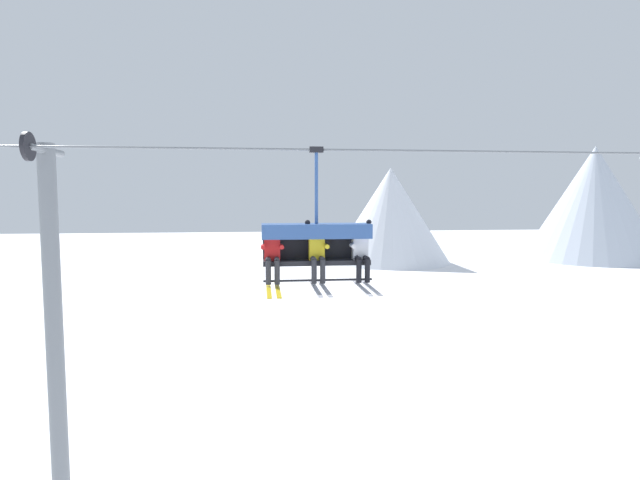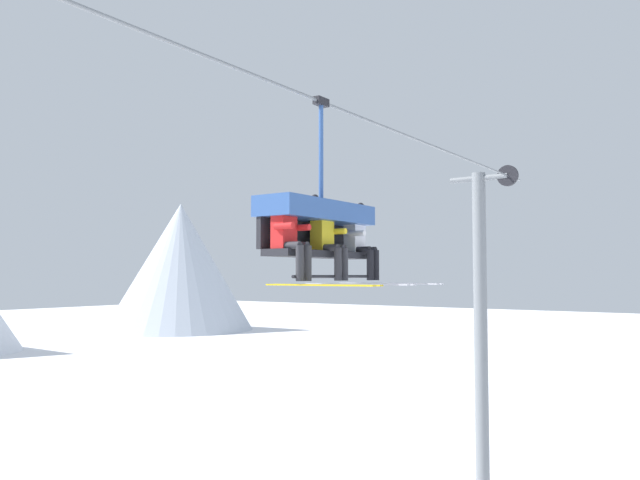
{
  "view_description": "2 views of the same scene",
  "coord_description": "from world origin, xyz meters",
  "px_view_note": "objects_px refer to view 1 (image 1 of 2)",
  "views": [
    {
      "loc": [
        -1.82,
        -11.07,
        7.65
      ],
      "look_at": [
        -0.59,
        -0.82,
        6.76
      ],
      "focal_mm": 28.0,
      "sensor_mm": 36.0,
      "label": 1
    },
    {
      "loc": [
        -8.3,
        -6.16,
        5.99
      ],
      "look_at": [
        -0.54,
        -0.7,
        6.52
      ],
      "focal_mm": 35.0,
      "sensor_mm": 36.0,
      "label": 2
    }
  ],
  "objects_px": {
    "skier_red": "(272,253)",
    "lift_tower_near": "(54,339)",
    "skier_yellow": "(317,252)",
    "chairlift_chair": "(316,237)",
    "skier_white": "(361,251)"
  },
  "relations": [
    {
      "from": "skier_red",
      "to": "lift_tower_near",
      "type": "bearing_deg",
      "value": 168.68
    },
    {
      "from": "skier_yellow",
      "to": "lift_tower_near",
      "type": "bearing_deg",
      "value": 170.57
    },
    {
      "from": "chairlift_chair",
      "to": "skier_yellow",
      "type": "relative_size",
      "value": 1.61
    },
    {
      "from": "chairlift_chair",
      "to": "skier_red",
      "type": "relative_size",
      "value": 1.61
    },
    {
      "from": "skier_red",
      "to": "skier_yellow",
      "type": "relative_size",
      "value": 1.0
    },
    {
      "from": "lift_tower_near",
      "to": "skier_yellow",
      "type": "bearing_deg",
      "value": -9.43
    },
    {
      "from": "chairlift_chair",
      "to": "skier_red",
      "type": "height_order",
      "value": "chairlift_chair"
    },
    {
      "from": "lift_tower_near",
      "to": "skier_yellow",
      "type": "height_order",
      "value": "lift_tower_near"
    },
    {
      "from": "lift_tower_near",
      "to": "skier_red",
      "type": "height_order",
      "value": "lift_tower_near"
    },
    {
      "from": "skier_red",
      "to": "skier_yellow",
      "type": "height_order",
      "value": "skier_yellow"
    },
    {
      "from": "chairlift_chair",
      "to": "skier_white",
      "type": "bearing_deg",
      "value": -13.06
    },
    {
      "from": "lift_tower_near",
      "to": "chairlift_chair",
      "type": "xyz_separation_m",
      "value": [
        5.57,
        -0.71,
        2.19
      ]
    },
    {
      "from": "lift_tower_near",
      "to": "skier_yellow",
      "type": "xyz_separation_m",
      "value": [
        5.57,
        -0.92,
        1.91
      ]
    },
    {
      "from": "skier_white",
      "to": "skier_red",
      "type": "bearing_deg",
      "value": -179.79
    },
    {
      "from": "skier_red",
      "to": "chairlift_chair",
      "type": "bearing_deg",
      "value": 13.51
    }
  ]
}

